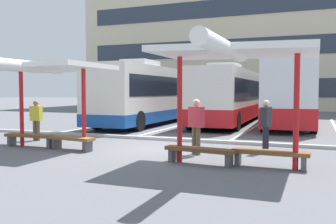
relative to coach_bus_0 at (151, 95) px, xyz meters
name	(u,v)px	position (x,y,z in m)	size (l,w,h in m)	color
ground_plane	(150,149)	(4.02, -8.96, -1.74)	(160.00, 160.00, 0.00)	slate
terminal_building	(271,20)	(4.04, 25.28, 8.60)	(41.35, 14.86, 23.43)	beige
coach_bus_0	(151,95)	(0.00, 0.00, 0.00)	(2.68, 11.42, 3.68)	silver
coach_bus_1	(230,97)	(4.29, 2.14, -0.12)	(2.89, 11.97, 3.52)	silver
coach_bus_2	(291,95)	(7.85, 1.84, 0.01)	(2.91, 10.92, 3.79)	silver
lane_stripe_0	(127,121)	(-2.16, 0.98, -1.73)	(0.16, 14.00, 0.01)	white
lane_stripe_1	(187,123)	(1.96, 0.98, -1.73)	(0.16, 14.00, 0.01)	white
lane_stripe_2	(256,126)	(6.07, 0.98, -1.73)	(0.16, 14.00, 0.01)	white
lane_stripe_3	(336,128)	(10.19, 0.98, -1.73)	(0.16, 14.00, 0.01)	white
waiting_shelter_0	(45,69)	(0.78, -10.23, 0.97)	(3.62, 4.64, 2.92)	red
bench_0	(31,137)	(-0.12, -9.98, -1.39)	(2.00, 0.49, 0.45)	brown
bench_1	(72,140)	(1.68, -10.06, -1.40)	(1.72, 0.64, 0.45)	brown
waiting_shelter_1	(233,54)	(7.22, -10.91, 1.17)	(4.05, 4.57, 3.14)	red
bench_2	(200,152)	(6.32, -10.77, -1.39)	(1.99, 0.67, 0.45)	brown
bench_3	(270,155)	(8.12, -10.55, -1.39)	(1.95, 0.46, 0.45)	brown
platform_kerb	(174,139)	(4.02, -6.64, -1.68)	(44.00, 0.24, 0.12)	#ADADA8
waiting_passenger_0	(36,118)	(-1.10, -8.57, -0.82)	(0.47, 0.24, 1.60)	brown
waiting_passenger_1	(196,122)	(5.77, -9.36, -0.73)	(0.54, 0.42, 1.72)	brown
waiting_passenger_2	(266,122)	(7.71, -8.12, -0.76)	(0.33, 0.52, 1.68)	black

